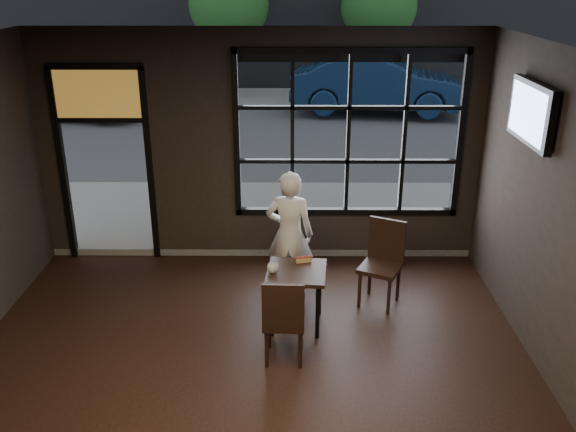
{
  "coord_description": "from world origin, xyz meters",
  "views": [
    {
      "loc": [
        0.44,
        -4.47,
        3.84
      ],
      "look_at": [
        0.4,
        2.2,
        1.15
      ],
      "focal_mm": 38.0,
      "sensor_mm": 36.0,
      "label": 1
    }
  ],
  "objects_px": {
    "chair_near": "(284,318)",
    "man": "(290,234)",
    "cafe_table": "(296,298)",
    "navy_car": "(378,84)"
  },
  "relations": [
    {
      "from": "chair_near",
      "to": "navy_car",
      "type": "xyz_separation_m",
      "value": [
        2.49,
        11.74,
        0.4
      ]
    },
    {
      "from": "cafe_table",
      "to": "navy_car",
      "type": "height_order",
      "value": "navy_car"
    },
    {
      "from": "navy_car",
      "to": "cafe_table",
      "type": "bearing_deg",
      "value": 175.07
    },
    {
      "from": "chair_near",
      "to": "navy_car",
      "type": "bearing_deg",
      "value": -99.74
    },
    {
      "from": "cafe_table",
      "to": "chair_near",
      "type": "xyz_separation_m",
      "value": [
        -0.13,
        -0.66,
        0.14
      ]
    },
    {
      "from": "chair_near",
      "to": "man",
      "type": "xyz_separation_m",
      "value": [
        0.05,
        1.43,
        0.32
      ]
    },
    {
      "from": "cafe_table",
      "to": "chair_near",
      "type": "distance_m",
      "value": 0.68
    },
    {
      "from": "man",
      "to": "navy_car",
      "type": "xyz_separation_m",
      "value": [
        2.44,
        10.32,
        0.08
      ]
    },
    {
      "from": "chair_near",
      "to": "man",
      "type": "bearing_deg",
      "value": -89.84
    },
    {
      "from": "cafe_table",
      "to": "man",
      "type": "bearing_deg",
      "value": 100.91
    }
  ]
}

